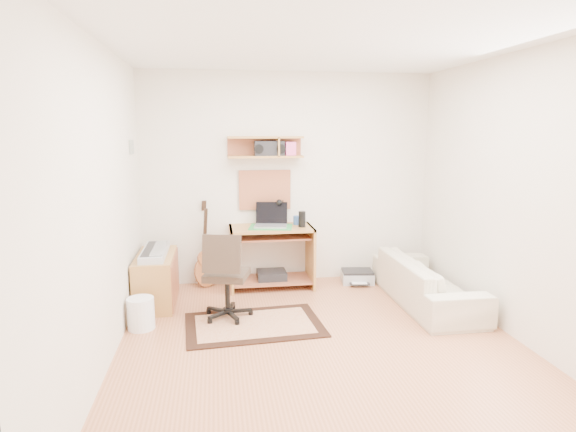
{
  "coord_description": "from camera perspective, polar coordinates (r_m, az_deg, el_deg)",
  "views": [
    {
      "loc": [
        -0.91,
        -3.94,
        1.9
      ],
      "look_at": [
        -0.15,
        1.05,
        1.0
      ],
      "focal_mm": 30.14,
      "sensor_mm": 36.0,
      "label": 1
    }
  ],
  "objects": [
    {
      "name": "floor",
      "position": [
        4.47,
        4.06,
        -15.13
      ],
      "size": [
        3.6,
        4.0,
        0.01
      ],
      "primitive_type": "cube",
      "color": "#BB754E",
      "rests_on": "ground"
    },
    {
      "name": "ceiling",
      "position": [
        4.11,
        4.54,
        19.96
      ],
      "size": [
        3.6,
        4.0,
        0.01
      ],
      "primitive_type": "cube",
      "color": "white",
      "rests_on": "ground"
    },
    {
      "name": "back_wall",
      "position": [
        6.05,
        0.05,
        4.41
      ],
      "size": [
        3.6,
        0.01,
        2.6
      ],
      "primitive_type": "cube",
      "color": "silver",
      "rests_on": "ground"
    },
    {
      "name": "left_wall",
      "position": [
        4.09,
        -21.21,
        0.98
      ],
      "size": [
        0.01,
        4.0,
        2.6
      ],
      "primitive_type": "cube",
      "color": "silver",
      "rests_on": "ground"
    },
    {
      "name": "right_wall",
      "position": [
        4.82,
        25.7,
        1.96
      ],
      "size": [
        0.01,
        4.0,
        2.6
      ],
      "primitive_type": "cube",
      "color": "silver",
      "rests_on": "ground"
    },
    {
      "name": "wall_shelf",
      "position": [
        5.85,
        -2.69,
        8.13
      ],
      "size": [
        0.9,
        0.25,
        0.26
      ],
      "primitive_type": "cube",
      "color": "#B78040",
      "rests_on": "back_wall"
    },
    {
      "name": "cork_board",
      "position": [
        6.0,
        -2.75,
        3.1
      ],
      "size": [
        0.64,
        0.03,
        0.49
      ],
      "primitive_type": "cube",
      "color": "tan",
      "rests_on": "back_wall"
    },
    {
      "name": "wall_photo",
      "position": [
        5.52,
        -17.97,
        7.75
      ],
      "size": [
        0.02,
        0.2,
        0.15
      ],
      "primitive_type": "cube",
      "color": "#4C8CBF",
      "rests_on": "left_wall"
    },
    {
      "name": "desk",
      "position": [
        5.91,
        -1.96,
        -4.87
      ],
      "size": [
        1.0,
        0.55,
        0.75
      ],
      "primitive_type": null,
      "color": "#B78040",
      "rests_on": "floor"
    },
    {
      "name": "laptop",
      "position": [
        5.77,
        -2.05,
        0.09
      ],
      "size": [
        0.45,
        0.45,
        0.29
      ],
      "primitive_type": null,
      "rotation": [
        0.0,
        0.0,
        -0.2
      ],
      "color": "silver",
      "rests_on": "desk"
    },
    {
      "name": "speaker",
      "position": [
        5.81,
        1.67,
        -0.37
      ],
      "size": [
        0.09,
        0.09,
        0.19
      ],
      "primitive_type": "cylinder",
      "color": "black",
      "rests_on": "desk"
    },
    {
      "name": "desk_lamp",
      "position": [
        5.95,
        -0.61,
        0.51
      ],
      "size": [
        0.11,
        0.11,
        0.32
      ],
      "primitive_type": null,
      "color": "black",
      "rests_on": "desk"
    },
    {
      "name": "pencil_cup",
      "position": [
        5.95,
        0.99,
        -0.5
      ],
      "size": [
        0.08,
        0.08,
        0.11
      ],
      "primitive_type": "cylinder",
      "color": "#2E508C",
      "rests_on": "desk"
    },
    {
      "name": "boombox",
      "position": [
        5.85,
        -2.23,
        7.94
      ],
      "size": [
        0.36,
        0.16,
        0.18
      ],
      "primitive_type": "cube",
      "color": "black",
      "rests_on": "wall_shelf"
    },
    {
      "name": "rug",
      "position": [
        4.9,
        -4.04,
        -12.65
      ],
      "size": [
        1.38,
        0.97,
        0.02
      ],
      "primitive_type": "cube",
      "rotation": [
        0.0,
        0.0,
        0.07
      ],
      "color": "beige",
      "rests_on": "floor"
    },
    {
      "name": "task_chair",
      "position": [
        4.95,
        -7.21,
        -6.88
      ],
      "size": [
        0.58,
        0.58,
        0.92
      ],
      "primitive_type": null,
      "rotation": [
        0.0,
        0.0,
        -0.26
      ],
      "color": "#33271E",
      "rests_on": "floor"
    },
    {
      "name": "cabinet",
      "position": [
        5.58,
        -15.28,
        -7.19
      ],
      "size": [
        0.4,
        0.9,
        0.55
      ],
      "primitive_type": "cube",
      "color": "#B78040",
      "rests_on": "floor"
    },
    {
      "name": "music_keyboard",
      "position": [
        5.5,
        -15.43,
        -4.1
      ],
      "size": [
        0.25,
        0.81,
        0.07
      ],
      "primitive_type": "cube",
      "color": "#B2B5BA",
      "rests_on": "cabinet"
    },
    {
      "name": "guitar",
      "position": [
        5.96,
        -9.78,
        -3.31
      ],
      "size": [
        0.33,
        0.28,
        1.06
      ],
      "primitive_type": null,
      "rotation": [
        0.0,
        0.0,
        0.42
      ],
      "color": "#B46837",
      "rests_on": "floor"
    },
    {
      "name": "waste_basket",
      "position": [
        4.97,
        -16.96,
        -10.93
      ],
      "size": [
        0.27,
        0.27,
        0.31
      ],
      "primitive_type": "cylinder",
      "rotation": [
        0.0,
        0.0,
        -0.06
      ],
      "color": "white",
      "rests_on": "floor"
    },
    {
      "name": "printer",
      "position": [
        6.21,
        8.17,
        -7.0
      ],
      "size": [
        0.43,
        0.35,
        0.15
      ],
      "primitive_type": "cube",
      "rotation": [
        0.0,
        0.0,
        -0.13
      ],
      "color": "#A5A8AA",
      "rests_on": "floor"
    },
    {
      "name": "sofa",
      "position": [
        5.58,
        16.06,
        -6.57
      ],
      "size": [
        0.5,
        1.72,
        0.67
      ],
      "primitive_type": "imported",
      "rotation": [
        0.0,
        0.0,
        1.57
      ],
      "color": "beige",
      "rests_on": "floor"
    }
  ]
}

